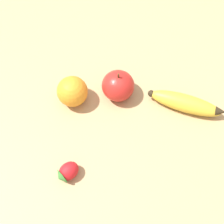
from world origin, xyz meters
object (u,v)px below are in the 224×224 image
Objects in this scene: banana at (186,103)px; apple at (118,86)px; orange at (71,92)px; strawberry at (67,172)px.

banana is 2.02× the size of apple.
banana is 2.30× the size of orange.
apple is (-0.10, 0.21, 0.02)m from strawberry.
apple is at bearing -158.89° from strawberry.
orange is 0.19m from strawberry.
orange is 1.41× the size of strawberry.
orange is at bearing -117.36° from apple.
apple reaches higher than orange.
apple is (-0.13, -0.10, 0.01)m from banana.
orange is 0.11m from apple.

